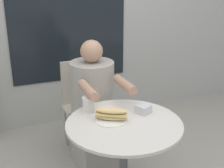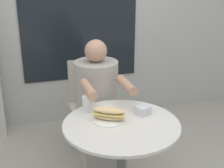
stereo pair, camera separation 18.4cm
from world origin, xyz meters
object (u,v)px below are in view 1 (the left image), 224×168
cafe_table (124,146)px  drink_cup (88,104)px  seated_diner (95,116)px  sandwich_on_plate (111,115)px  diner_chair (82,98)px

cafe_table → drink_cup: drink_cup is taller
seated_diner → sandwich_on_plate: (-0.05, -0.53, 0.26)m
cafe_table → sandwich_on_plate: 0.24m
sandwich_on_plate → diner_chair: bearing=86.6°
cafe_table → sandwich_on_plate: (-0.07, 0.06, 0.22)m
diner_chair → sandwich_on_plate: size_ratio=3.79×
diner_chair → seated_diner: bearing=89.3°
sandwich_on_plate → drink_cup: size_ratio=2.06×
seated_diner → sandwich_on_plate: size_ratio=4.98×
sandwich_on_plate → drink_cup: drink_cup is taller
diner_chair → drink_cup: 0.74m
seated_diner → diner_chair: bearing=-90.7°
seated_diner → drink_cup: (-0.15, -0.33, 0.27)m
seated_diner → sandwich_on_plate: 0.59m
drink_cup → cafe_table: bearing=-56.4°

